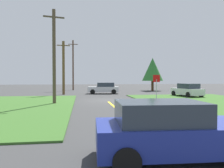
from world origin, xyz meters
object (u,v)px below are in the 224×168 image
Objects in this scene: utility_pole_mid at (64,67)px; stop_sign at (156,83)px; car_behind_on_main_road at (169,130)px; utility_pole_far at (73,65)px; utility_pole_near at (54,56)px; car_on_crossroad at (187,90)px; oak_tree_left at (153,69)px; car_approaching_junction at (104,88)px.

stop_sign is at bearing -46.06° from utility_pole_mid.
utility_pole_far reaches higher than car_behind_on_main_road.
stop_sign is 14.23m from utility_pole_mid.
utility_pole_mid reaches higher than car_behind_on_main_road.
utility_pole_far is at bearing 98.99° from car_behind_on_main_road.
utility_pole_near is (-9.69, -1.15, 2.42)m from stop_sign.
stop_sign is 0.59× the size of car_on_crossroad.
oak_tree_left is (5.55, 17.61, 2.07)m from stop_sign.
oak_tree_left is (15.24, 18.76, -0.35)m from utility_pole_near.
oak_tree_left is at bearing 74.86° from car_behind_on_main_road.
car_approaching_junction is 0.63× the size of utility_pole_mid.
utility_pole_near is at bearing 111.88° from car_behind_on_main_road.
stop_sign is 10.05m from utility_pole_near.
utility_pole_mid is at bearing 57.86° from car_on_crossroad.
car_on_crossroad is 16.47m from utility_pole_near.
car_on_crossroad and car_behind_on_main_road have the same top height.
utility_pole_mid is at bearing -94.53° from utility_pole_far.
stop_sign is at bearing 116.52° from car_approaching_junction.
utility_pole_far is (-14.36, 17.15, 4.07)m from car_on_crossroad.
stop_sign is 11.83m from car_approaching_junction.
utility_pole_near reaches higher than car_behind_on_main_road.
car_behind_on_main_road is (-4.95, -14.85, -1.00)m from stop_sign.
oak_tree_left is at bearing 25.93° from utility_pole_mid.
car_behind_on_main_road is at bearing 140.27° from car_on_crossroad.
utility_pole_far is 14.98m from oak_tree_left.
utility_pole_mid reaches higher than oak_tree_left.
utility_pole_mid is at bearing -48.25° from stop_sign.
stop_sign is at bearing 117.00° from car_on_crossroad.
utility_pole_near is at bearing -129.09° from oak_tree_left.
oak_tree_left reaches higher than car_approaching_junction.
utility_pole_near reaches higher than stop_sign.
utility_pole_mid is 1.24× the size of oak_tree_left.
utility_pole_far is (0.90, 11.30, 1.09)m from utility_pole_mid.
utility_pole_near is 1.11× the size of utility_pole_mid.
car_approaching_junction is at bearing 43.49° from car_on_crossroad.
utility_pole_far is at bearing 28.77° from car_on_crossroad.
car_approaching_junction is at bearing -65.09° from utility_pole_far.
car_behind_on_main_road is at bearing 94.41° from car_approaching_junction.
stop_sign is at bearing -67.51° from utility_pole_far.
utility_pole_mid is at bearing 15.48° from car_approaching_junction.
utility_pole_far reaches higher than stop_sign.
utility_pole_mid is 17.05m from oak_tree_left.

